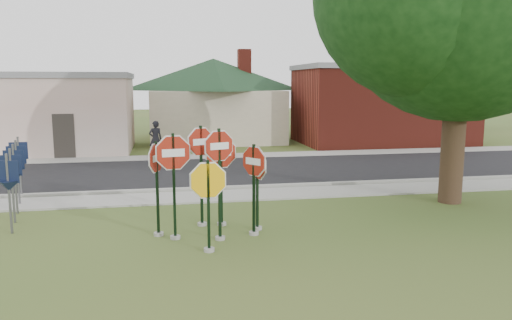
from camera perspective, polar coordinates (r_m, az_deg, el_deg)
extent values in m
plane|color=#3A5720|center=(11.05, -3.61, -10.74)|extent=(120.00, 120.00, 0.00)
cube|color=gray|center=(16.31, -5.95, -4.20)|extent=(60.00, 1.60, 0.06)
cube|color=black|center=(20.71, -6.95, -1.44)|extent=(60.00, 7.00, 0.04)
cube|color=gray|center=(24.94, -7.58, 0.33)|extent=(60.00, 1.60, 0.06)
cube|color=gray|center=(17.27, -6.22, -3.33)|extent=(60.00, 0.20, 0.14)
cylinder|color=gray|center=(12.04, -4.12, -8.88)|extent=(0.24, 0.24, 0.08)
cube|color=black|center=(11.71, -4.19, -2.86)|extent=(0.07, 0.07, 2.66)
cylinder|color=white|center=(11.56, -4.24, 1.61)|extent=(0.96, 0.35, 1.01)
cylinder|color=maroon|center=(11.56, -4.24, 1.61)|extent=(0.89, 0.33, 0.94)
cube|color=white|center=(11.56, -4.24, 1.61)|extent=(0.44, 0.16, 0.16)
cylinder|color=gray|center=(11.26, -5.38, -10.17)|extent=(0.24, 0.24, 0.08)
cube|color=black|center=(10.98, -5.45, -5.29)|extent=(0.06, 0.05, 2.05)
cylinder|color=white|center=(10.85, -5.50, -2.33)|extent=(1.12, 0.11, 1.12)
cylinder|color=#EAAB0E|center=(10.85, -5.50, -2.33)|extent=(1.04, 0.10, 1.04)
cylinder|color=gray|center=(12.22, -9.20, -8.71)|extent=(0.24, 0.24, 0.08)
cube|color=black|center=(11.91, -9.35, -3.05)|extent=(0.07, 0.06, 2.54)
cylinder|color=white|center=(11.77, -9.45, 0.82)|extent=(1.14, 0.21, 1.15)
cylinder|color=maroon|center=(11.77, -9.45, 0.82)|extent=(1.06, 0.20, 1.07)
cube|color=white|center=(11.77, -9.45, 0.82)|extent=(0.53, 0.10, 0.18)
cylinder|color=gray|center=(12.38, -0.24, -8.35)|extent=(0.24, 0.24, 0.08)
cube|color=black|center=(12.10, -0.25, -3.46)|extent=(0.08, 0.08, 2.24)
cylinder|color=white|center=(11.97, -0.25, -0.15)|extent=(0.63, 0.83, 1.03)
cylinder|color=maroon|center=(11.97, -0.25, -0.15)|extent=(0.59, 0.77, 0.95)
cube|color=white|center=(11.97, -0.25, -0.15)|extent=(0.29, 0.39, 0.16)
cylinder|color=gray|center=(13.20, -3.94, -7.27)|extent=(0.24, 0.24, 0.08)
cube|color=black|center=(12.93, -3.99, -2.38)|extent=(0.07, 0.06, 2.38)
cylinder|color=white|center=(12.81, -4.03, 0.85)|extent=(1.12, 0.22, 1.14)
cylinder|color=maroon|center=(12.81, -4.03, 0.85)|extent=(1.04, 0.21, 1.05)
cube|color=white|center=(12.81, -4.03, 0.85)|extent=(0.52, 0.11, 0.18)
cylinder|color=gray|center=(13.22, -6.17, -7.28)|extent=(0.24, 0.24, 0.08)
cube|color=black|center=(12.92, -6.27, -1.86)|extent=(0.08, 0.07, 2.62)
cylinder|color=white|center=(12.78, -6.33, 2.09)|extent=(0.93, 0.45, 1.03)
cylinder|color=maroon|center=(12.78, -6.33, 2.09)|extent=(0.87, 0.43, 0.95)
cube|color=white|center=(12.78, -6.33, 2.09)|extent=(0.43, 0.21, 0.16)
cylinder|color=gray|center=(12.79, 0.15, -7.78)|extent=(0.24, 0.24, 0.08)
cube|color=black|center=(12.54, 0.15, -3.34)|extent=(0.07, 0.07, 2.11)
cylinder|color=white|center=(12.42, 0.15, -0.51)|extent=(0.40, 1.00, 1.06)
cylinder|color=maroon|center=(12.42, 0.15, -0.51)|extent=(0.37, 0.93, 0.99)
cube|color=white|center=(12.42, 0.15, -0.51)|extent=(0.19, 0.46, 0.17)
cylinder|color=gray|center=(12.54, -11.06, -8.29)|extent=(0.24, 0.24, 0.08)
cube|color=black|center=(12.26, -11.21, -3.27)|extent=(0.07, 0.08, 2.33)
cylinder|color=white|center=(12.12, -11.32, 0.25)|extent=(0.45, 0.90, 0.99)
cylinder|color=maroon|center=(12.12, -11.32, 0.25)|extent=(0.43, 0.83, 0.92)
cube|color=white|center=(12.12, -11.32, 0.25)|extent=(0.21, 0.41, 0.16)
cube|color=#59595E|center=(13.66, -26.37, -3.49)|extent=(0.05, 0.05, 2.00)
cube|color=black|center=(13.56, -26.53, -1.22)|extent=(0.55, 0.13, 0.55)
cone|color=black|center=(13.62, -26.43, -2.67)|extent=(0.65, 0.65, 0.25)
cube|color=#59595E|center=(14.65, -26.08, -2.68)|extent=(0.05, 0.05, 2.00)
cube|color=black|center=(14.56, -26.22, -0.56)|extent=(0.55, 0.09, 0.55)
cone|color=black|center=(14.62, -26.13, -1.91)|extent=(0.62, 0.62, 0.25)
cube|color=#59595E|center=(15.65, -25.82, -1.98)|extent=(0.05, 0.05, 2.00)
cube|color=black|center=(15.57, -25.95, 0.01)|extent=(0.55, 0.05, 0.55)
cone|color=black|center=(15.62, -25.87, -1.25)|extent=(0.58, 0.58, 0.25)
cube|color=#59595E|center=(16.66, -25.59, -1.35)|extent=(0.05, 0.05, 2.00)
cube|color=black|center=(16.57, -25.72, 0.52)|extent=(0.55, 0.05, 0.55)
cone|color=black|center=(16.62, -25.63, -0.67)|extent=(0.58, 0.58, 0.25)
cube|color=#59595E|center=(17.66, -25.39, -0.80)|extent=(0.05, 0.05, 2.00)
cube|color=black|center=(17.58, -25.51, 0.97)|extent=(0.55, 0.09, 0.55)
cone|color=black|center=(17.63, -25.43, -0.16)|extent=(0.62, 0.62, 0.25)
cube|color=silver|center=(29.44, -25.89, 4.68)|extent=(12.00, 6.00, 4.00)
cube|color=gray|center=(29.39, -26.17, 8.66)|extent=(12.20, 6.20, 0.30)
cube|color=#332D28|center=(25.94, -21.08, 2.52)|extent=(1.00, 0.10, 2.20)
cube|color=beige|center=(32.57, -4.82, 5.15)|extent=(8.00, 8.00, 3.20)
pyramid|color=black|center=(32.53, -4.91, 11.49)|extent=(11.60, 11.60, 2.00)
cube|color=maroon|center=(32.78, -1.35, 11.15)|extent=(0.80, 0.80, 1.60)
cube|color=maroon|center=(31.76, 14.19, 5.99)|extent=(10.00, 6.00, 4.50)
cube|color=gray|center=(31.74, 14.36, 10.23)|extent=(10.20, 6.20, 0.30)
cube|color=white|center=(28.24, 13.01, 6.41)|extent=(2.00, 0.08, 0.90)
cylinder|color=#322316|center=(16.40, 21.72, 4.09)|extent=(0.70, 0.70, 5.03)
cylinder|color=#322316|center=(43.16, 22.19, 5.97)|extent=(0.50, 0.50, 4.00)
sphere|color=black|center=(43.17, 22.47, 10.74)|extent=(5.60, 5.60, 5.60)
imported|color=black|center=(24.99, -11.41, 2.38)|extent=(0.74, 0.58, 1.78)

